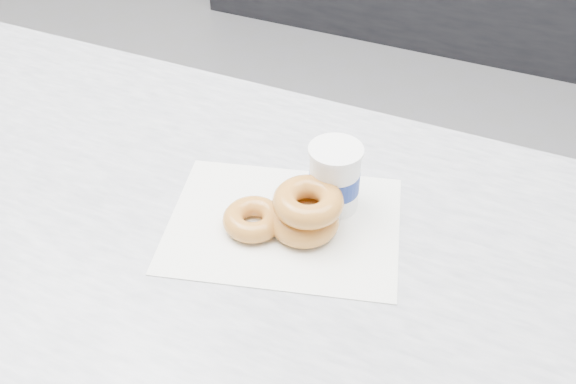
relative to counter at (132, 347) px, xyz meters
name	(u,v)px	position (x,y,z in m)	size (l,w,h in m)	color
ground	(265,291)	(0.00, 0.60, -0.45)	(5.00, 5.00, 0.00)	gray
counter	(132,347)	(0.00, 0.00, 0.00)	(3.06, 0.76, 0.90)	#333335
wax_paper	(284,224)	(0.33, 0.03, 0.45)	(0.34, 0.26, 0.00)	silver
donut_single	(253,219)	(0.29, 0.01, 0.47)	(0.09, 0.09, 0.03)	gold
donut_stack	(306,211)	(0.37, 0.03, 0.49)	(0.13, 0.13, 0.07)	gold
coffee_cup	(334,177)	(0.38, 0.10, 0.50)	(0.10, 0.10, 0.11)	white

